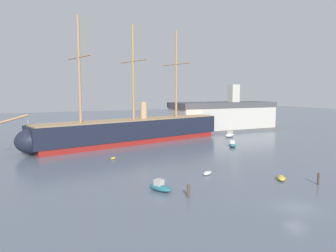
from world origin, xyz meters
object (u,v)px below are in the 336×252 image
Objects in this scene: mooring_piling_nearest at (318,179)px; dockside_warehouse_right at (223,116)px; sailboat_far_left at (29,146)px; motorboat_far_right at (230,135)px; dinghy_foreground_right at (281,178)px; motorboat_foreground_left at (160,187)px; seagull_in_flight at (215,69)px; motorboat_alongside_stern at (233,144)px; dinghy_distant_centre at (142,135)px; dinghy_alongside_bow at (113,158)px; mooring_piling_left_pair at (188,191)px; dinghy_near_centre at (207,173)px; tall_ship at (134,130)px.

mooring_piling_nearest is 0.04× the size of dockside_warehouse_right.
mooring_piling_nearest is 67.34m from dockside_warehouse_right.
motorboat_far_right is at bearing -3.97° from sailboat_far_left.
dinghy_foreground_right is 5.30m from mooring_piling_nearest.
seagull_in_flight is (17.00, 12.58, 17.72)m from motorboat_foreground_left.
dockside_warehouse_right reaches higher than motorboat_alongside_stern.
dinghy_foreground_right is 29.95m from motorboat_alongside_stern.
sailboat_far_left reaches higher than dinghy_distant_centre.
motorboat_alongside_stern is at bearing -21.54° from sailboat_far_left.
dinghy_foreground_right is 58.62m from sailboat_far_left.
dockside_warehouse_right is (49.01, 31.81, 4.87)m from dinghy_alongside_bow.
mooring_piling_nearest is 1.04× the size of mooring_piling_left_pair.
motorboat_far_right reaches higher than dinghy_near_centre.
tall_ship is 9.27× the size of sailboat_far_left.
sailboat_far_left is (-16.27, 43.32, 0.02)m from motorboat_foreground_left.
dinghy_near_centre is at bearing -58.63° from dinghy_alongside_bow.
motorboat_foreground_left is at bearing 119.14° from mooring_piling_left_pair.
motorboat_alongside_stern reaches higher than mooring_piling_left_pair.
dinghy_distant_centre is at bearing 75.85° from mooring_piling_left_pair.
motorboat_alongside_stern is at bearing 38.89° from motorboat_foreground_left.
dinghy_distant_centre is at bearing 59.99° from dinghy_alongside_bow.
motorboat_far_right reaches higher than mooring_piling_nearest.
mooring_piling_nearest reaches higher than dinghy_distant_centre.
tall_ship is 62.56× the size of seagull_in_flight.
dinghy_foreground_right is (9.62, -44.25, -3.10)m from tall_ship.
sailboat_far_left is 65.89m from dockside_warehouse_right.
seagull_in_flight reaches higher than dockside_warehouse_right.
motorboat_foreground_left is 23.93m from mooring_piling_nearest.
dinghy_alongside_bow is 0.29× the size of sailboat_far_left.
mooring_piling_left_pair is at bearing -83.96° from dinghy_alongside_bow.
motorboat_alongside_stern is (31.29, 1.69, 0.38)m from dinghy_alongside_bow.
motorboat_far_right reaches higher than dinghy_foreground_right.
dinghy_foreground_right is at bearing -8.81° from motorboat_foreground_left.
motorboat_far_right is at bearing 69.34° from mooring_piling_nearest.
tall_ship is at bearing 80.39° from mooring_piling_left_pair.
dinghy_near_centre is at bearing -97.10° from dinghy_distant_centre.
sailboat_far_left reaches higher than motorboat_far_right.
motorboat_alongside_stern is (11.11, 27.82, 0.26)m from dinghy_foreground_right.
sailboat_far_left reaches higher than mooring_piling_left_pair.
motorboat_far_right reaches higher than dinghy_distant_centre.
dinghy_alongside_bow is at bearing -147.02° from dockside_warehouse_right.
mooring_piling_left_pair is (2.88, -27.22, 0.63)m from dinghy_alongside_bow.
mooring_piling_nearest reaches higher than motorboat_foreground_left.
dinghy_alongside_bow is at bearing -158.30° from motorboat_far_right.
dinghy_near_centre reaches higher than dinghy_alongside_bow.
tall_ship reaches higher than dinghy_distant_centre.
motorboat_foreground_left is 1.43× the size of dinghy_distant_centre.
dinghy_alongside_bow is 31.34m from motorboat_alongside_stern.
dinghy_alongside_bow is 27.31m from seagull_in_flight.
tall_ship reaches higher than seagull_in_flight.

